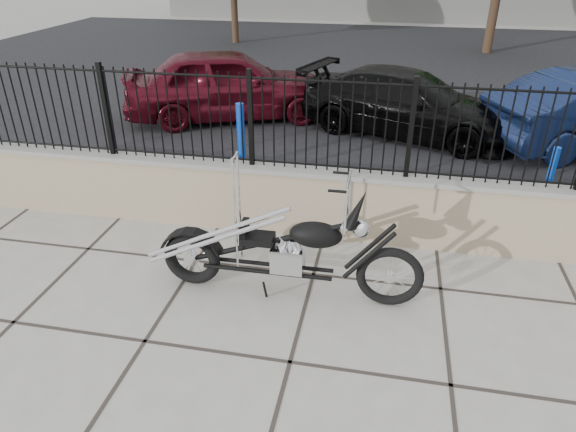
% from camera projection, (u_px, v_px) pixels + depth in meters
% --- Properties ---
extents(ground_plane, '(90.00, 90.00, 0.00)m').
position_uv_depth(ground_plane, '(290.00, 362.00, 4.94)').
color(ground_plane, '#99968E').
rests_on(ground_plane, ground).
extents(parking_lot, '(30.00, 30.00, 0.00)m').
position_uv_depth(parking_lot, '(368.00, 72.00, 15.73)').
color(parking_lot, black).
rests_on(parking_lot, ground).
extents(retaining_wall, '(14.00, 0.36, 0.96)m').
position_uv_depth(retaining_wall, '(326.00, 203.00, 6.87)').
color(retaining_wall, gray).
rests_on(retaining_wall, ground_plane).
extents(iron_fence, '(14.00, 0.08, 1.20)m').
position_uv_depth(iron_fence, '(329.00, 125.00, 6.36)').
color(iron_fence, black).
rests_on(iron_fence, retaining_wall).
extents(chopper_motorcycle, '(2.82, 0.53, 1.69)m').
position_uv_depth(chopper_motorcycle, '(283.00, 229.00, 5.52)').
color(chopper_motorcycle, black).
rests_on(chopper_motorcycle, ground_plane).
extents(car_red, '(4.90, 3.33, 1.55)m').
position_uv_depth(car_red, '(229.00, 84.00, 11.35)').
color(car_red, '#480A15').
rests_on(car_red, parking_lot).
extents(car_black, '(4.79, 3.18, 1.29)m').
position_uv_depth(car_black, '(407.00, 103.00, 10.45)').
color(car_black, black).
rests_on(car_black, parking_lot).
extents(bollard_a, '(0.18, 0.18, 1.15)m').
position_uv_depth(bollard_a, '(241.00, 136.00, 8.95)').
color(bollard_a, '#0E38D6').
rests_on(bollard_a, ground_plane).
extents(bollard_b, '(0.13, 0.13, 0.89)m').
position_uv_depth(bollard_b, '(551.00, 175.00, 7.78)').
color(bollard_b, blue).
rests_on(bollard_b, ground_plane).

